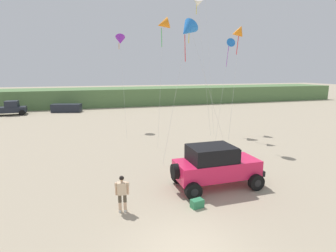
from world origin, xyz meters
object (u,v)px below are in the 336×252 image
at_px(jeep, 216,165).
at_px(kite_orange_streamer, 229,44).
at_px(distant_pickup, 9,108).
at_px(kite_purple_stunt, 187,30).
at_px(distant_sedan, 67,108).
at_px(kite_yellow_diamond, 191,29).
at_px(kite_white_parafoil, 120,40).
at_px(kite_blue_swept, 163,24).
at_px(kite_black_sled, 240,34).
at_px(cooler_box, 197,203).
at_px(kite_pink_ribbon, 198,3).
at_px(person_watching, 122,192).

relative_size(jeep, kite_orange_streamer, 0.54).
xyz_separation_m(distant_pickup, kite_purple_stunt, (17.34, -23.82, 7.94)).
distance_m(distant_sedan, kite_orange_streamer, 26.87).
relative_size(jeep, kite_yellow_diamond, 0.49).
relative_size(kite_purple_stunt, kite_white_parafoil, 0.98).
bearing_deg(kite_blue_swept, kite_white_parafoil, 115.61).
distance_m(jeep, kite_purple_stunt, 10.05).
bearing_deg(kite_white_parafoil, kite_black_sled, -51.89).
distance_m(jeep, kite_black_sled, 11.96).
bearing_deg(cooler_box, distant_sedan, 91.66).
bearing_deg(kite_white_parafoil, cooler_box, -88.04).
bearing_deg(kite_purple_stunt, distant_sedan, 111.82).
relative_size(distant_sedan, kite_pink_ribbon, 0.31).
distance_m(jeep, distant_sedan, 32.30).
xyz_separation_m(kite_blue_swept, kite_purple_stunt, (0.32, -4.95, -1.12)).
bearing_deg(kite_orange_streamer, kite_blue_swept, 171.72).
relative_size(cooler_box, kite_white_parafoil, 0.06).
distance_m(distant_sedan, kite_yellow_diamond, 26.26).
height_order(kite_pink_ribbon, kite_white_parafoil, kite_pink_ribbon).
relative_size(cooler_box, kite_blue_swept, 0.05).
distance_m(distant_pickup, kite_orange_streamer, 31.23).
relative_size(distant_sedan, kite_black_sled, 0.44).
height_order(kite_yellow_diamond, kite_white_parafoil, kite_yellow_diamond).
bearing_deg(distant_pickup, distant_sedan, 5.73).
height_order(person_watching, kite_yellow_diamond, kite_yellow_diamond).
xyz_separation_m(cooler_box, kite_white_parafoil, (-0.66, 19.28, 9.01)).
height_order(distant_pickup, kite_yellow_diamond, kite_yellow_diamond).
xyz_separation_m(distant_sedan, kite_black_sled, (14.56, -23.68, 8.31)).
relative_size(person_watching, cooler_box, 2.98).
relative_size(distant_sedan, kite_yellow_diamond, 0.42).
bearing_deg(distant_pickup, kite_pink_ribbon, -35.27).
xyz_separation_m(jeep, kite_orange_streamer, (6.44, 10.51, 7.24)).
bearing_deg(distant_pickup, cooler_box, -65.28).
xyz_separation_m(jeep, kite_blue_swept, (0.45, 11.38, 8.80)).
bearing_deg(kite_purple_stunt, jeep, -96.84).
bearing_deg(kite_pink_ribbon, kite_orange_streamer, -73.46).
bearing_deg(kite_white_parafoil, person_watching, -97.94).
distance_m(distant_pickup, kite_purple_stunt, 30.51).
bearing_deg(cooler_box, kite_purple_stunt, 61.82).
bearing_deg(kite_white_parafoil, jeep, -81.97).
height_order(person_watching, kite_black_sled, kite_black_sled).
height_order(distant_sedan, kite_purple_stunt, kite_purple_stunt).
bearing_deg(kite_orange_streamer, jeep, -121.51).
bearing_deg(kite_white_parafoil, kite_purple_stunt, -73.66).
distance_m(kite_blue_swept, kite_purple_stunt, 5.08).
distance_m(kite_pink_ribbon, kite_orange_streamer, 6.35).
distance_m(jeep, kite_blue_swept, 14.39).
height_order(kite_yellow_diamond, kite_orange_streamer, kite_yellow_diamond).
xyz_separation_m(distant_pickup, kite_white_parafoil, (14.10, -12.78, 8.26)).
bearing_deg(kite_purple_stunt, person_watching, -127.44).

